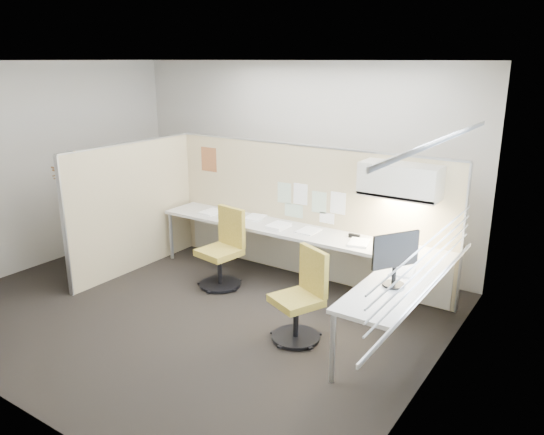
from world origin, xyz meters
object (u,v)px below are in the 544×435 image
Objects in this scene: desk at (312,247)px; chair_left at (223,251)px; monitor at (395,256)px; phone at (385,248)px; chair_right at (302,299)px.

desk is 1.14m from chair_left.
monitor is (1.37, -0.83, 0.44)m from desk.
monitor is 2.55× the size of phone.
phone is (0.46, 1.05, 0.33)m from chair_right.
monitor reaches higher than chair_right.
chair_right reaches higher than phone.
phone is (-0.43, 0.84, -0.26)m from monitor.
chair_right is at bearing -12.83° from chair_left.
chair_right reaches higher than desk.
phone is (0.94, 0.00, 0.18)m from desk.
monitor is (0.88, 0.21, 0.59)m from chair_right.
desk is at bearing 138.97° from chair_right.
chair_left is 1.65m from chair_right.
chair_right is at bearing -65.10° from desk.
desk is 0.96m from phone.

